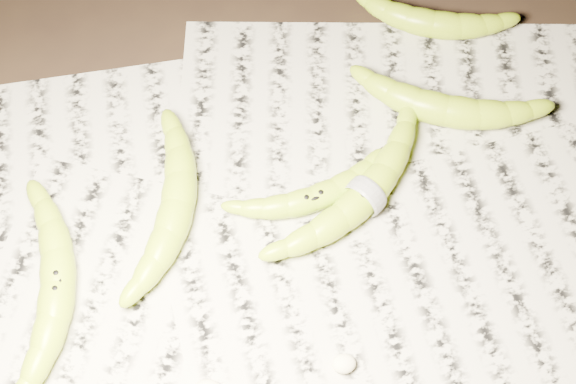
{
  "coord_description": "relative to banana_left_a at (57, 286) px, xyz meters",
  "views": [
    {
      "loc": [
        -0.09,
        -0.39,
        0.85
      ],
      "look_at": [
        -0.03,
        0.02,
        0.05
      ],
      "focal_mm": 50.0,
      "sensor_mm": 36.0,
      "label": 1
    }
  ],
  "objects": [
    {
      "name": "banana_upper_b",
      "position": [
        0.49,
        0.3,
        -0.0
      ],
      "size": [
        0.19,
        0.12,
        0.04
      ],
      "primitive_type": null,
      "rotation": [
        0.0,
        0.0,
        -0.34
      ],
      "color": "#A4C218",
      "rests_on": "newspaper_patch"
    },
    {
      "name": "ground",
      "position": [
        0.29,
        0.04,
        -0.03
      ],
      "size": [
        3.0,
        3.0,
        0.0
      ],
      "primitive_type": "plane",
      "color": "black",
      "rests_on": "ground"
    },
    {
      "name": "measuring_tape",
      "position": [
        0.36,
        0.06,
        0.0
      ],
      "size": [
        0.04,
        0.04,
        0.05
      ],
      "primitive_type": "torus",
      "rotation": [
        0.0,
        1.57,
        0.7
      ],
      "color": "white",
      "rests_on": "newspaper_patch"
    },
    {
      "name": "banana_center",
      "position": [
        0.3,
        0.07,
        -0.0
      ],
      "size": [
        0.18,
        0.09,
        0.03
      ],
      "primitive_type": null,
      "rotation": [
        0.0,
        0.0,
        0.22
      ],
      "color": "#A4C218",
      "rests_on": "newspaper_patch"
    },
    {
      "name": "banana_upper_a",
      "position": [
        0.48,
        0.16,
        0.0
      ],
      "size": [
        0.22,
        0.14,
        0.04
      ],
      "primitive_type": null,
      "rotation": [
        0.0,
        0.0,
        -0.37
      ],
      "color": "#A4C218",
      "rests_on": "newspaper_patch"
    },
    {
      "name": "newspaper_patch",
      "position": [
        0.26,
        0.03,
        -0.02
      ],
      "size": [
        0.9,
        0.7,
        0.01
      ],
      "primitive_type": "cube",
      "color": "#AEAA95",
      "rests_on": "ground"
    },
    {
      "name": "banana_taped",
      "position": [
        0.36,
        0.06,
        0.0
      ],
      "size": [
        0.23,
        0.2,
        0.04
      ],
      "primitive_type": null,
      "rotation": [
        0.0,
        0.0,
        0.7
      ],
      "color": "#A4C218",
      "rests_on": "newspaper_patch"
    },
    {
      "name": "banana_left_b",
      "position": [
        0.14,
        0.08,
        0.0
      ],
      "size": [
        0.12,
        0.22,
        0.04
      ],
      "primitive_type": null,
      "rotation": [
        0.0,
        0.0,
        1.3
      ],
      "color": "#A4C218",
      "rests_on": "newspaper_patch"
    },
    {
      "name": "banana_left_a",
      "position": [
        0.0,
        0.0,
        0.0
      ],
      "size": [
        0.08,
        0.23,
        0.04
      ],
      "primitive_type": null,
      "rotation": [
        0.0,
        0.0,
        1.5
      ],
      "color": "#A4C218",
      "rests_on": "newspaper_patch"
    },
    {
      "name": "flesh_chunk_c",
      "position": [
        0.3,
        -0.13,
        -0.01
      ],
      "size": [
        0.03,
        0.02,
        0.02
      ],
      "primitive_type": "ellipsoid",
      "color": "beige",
      "rests_on": "newspaper_patch"
    }
  ]
}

